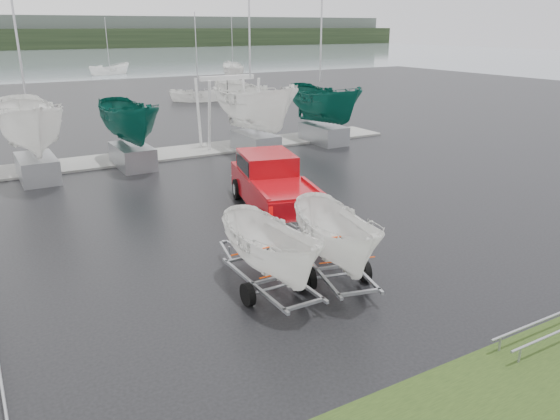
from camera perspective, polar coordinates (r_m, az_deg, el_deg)
The scene contains 15 objects.
ground_plane at distance 19.19m, azimuth -1.59°, elevation -2.00°, with size 120.00×120.00×0.00m, color black.
lake at distance 116.29m, azimuth -26.74°, elevation 13.42°, with size 300.00×300.00×0.00m, color gray.
grass_verge at distance 11.93m, azimuth 26.21°, elevation -18.12°, with size 40.00×40.00×0.00m, color #1E2F12.
dock at distance 30.77m, azimuth -13.37°, elevation 5.55°, with size 30.00×3.00×0.12m, color gray.
pickup_truck at distance 20.95m, azimuth -0.85°, elevation 2.91°, with size 3.57×6.57×2.08m.
trailer_hitched at distance 14.47m, azimuth 6.10°, elevation 2.03°, with size 2.02×3.78×4.89m.
trailer_parked at distance 13.67m, azimuth -0.95°, elevation 0.74°, with size 1.78×3.60×4.71m.
boat_hoist at distance 31.97m, azimuth -5.49°, elevation 11.22°, with size 3.30×2.18×4.12m.
keelboat_0 at distance 27.02m, azimuth -25.07°, elevation 11.68°, with size 2.69×3.20×10.87m.
keelboat_1 at distance 28.08m, azimuth -15.69°, elevation 11.55°, with size 2.29×3.20×7.19m.
keelboat_2 at distance 30.30m, azimuth -2.70°, elevation 14.53°, with size 2.89×3.20×11.07m.
keelboat_3 at distance 33.12m, azimuth 4.72°, elevation 13.61°, with size 2.44×3.20×10.61m.
moored_boat_2 at distance 53.31m, azimuth -8.50°, elevation 11.19°, with size 2.74×2.71×10.72m.
moored_boat_3 at distance 80.51m, azimuth -4.93°, elevation 13.79°, with size 3.63×3.68×11.78m.
moored_boat_5 at distance 86.52m, azimuth -17.33°, elevation 13.38°, with size 3.09×3.05×11.25m.
Camera 1 is at (-8.58, -15.78, 6.77)m, focal length 35.00 mm.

